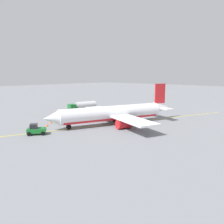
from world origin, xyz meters
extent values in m
plane|color=slate|center=(0.00, 0.00, 0.00)|extent=(400.00, 400.00, 0.00)
cylinder|color=white|center=(0.00, 0.00, 2.74)|extent=(25.49, 11.82, 3.49)
cube|color=red|center=(0.00, 0.00, 1.78)|extent=(23.93, 10.75, 0.98)
cone|color=white|center=(13.52, -4.74, 2.74)|extent=(4.49, 4.34, 3.35)
cone|color=white|center=(-14.20, 4.97, 3.09)|extent=(5.71, 4.46, 2.96)
cube|color=red|center=(-13.52, 4.74, 6.89)|extent=(3.14, 1.40, 5.20)
cube|color=white|center=(-13.52, 4.74, 3.14)|extent=(5.04, 8.72, 0.24)
cube|color=white|center=(-0.94, 0.33, 2.31)|extent=(13.86, 28.22, 0.36)
cylinder|color=red|center=(1.53, 4.97, 1.06)|extent=(3.71, 3.04, 2.10)
cylinder|color=red|center=(-1.91, -4.84, 1.06)|extent=(3.71, 3.04, 2.10)
cylinder|color=#4C4C51|center=(10.14, -3.55, 1.12)|extent=(0.24, 0.24, 1.15)
cylinder|color=black|center=(10.14, -3.55, 0.55)|extent=(1.17, 0.74, 1.10)
cylinder|color=#4C4C51|center=(-1.03, 3.12, 1.12)|extent=(0.24, 0.24, 1.15)
cylinder|color=black|center=(-1.03, 3.12, 0.55)|extent=(1.17, 0.74, 1.10)
cylinder|color=#4C4C51|center=(-2.75, -1.79, 1.12)|extent=(0.24, 0.24, 1.15)
cylinder|color=black|center=(-2.75, -1.79, 0.55)|extent=(1.17, 0.74, 1.10)
cube|color=#2D2D33|center=(-8.09, -20.04, 0.70)|extent=(9.88, 4.23, 0.30)
cube|color=#196B28|center=(-3.78, -20.85, 1.65)|extent=(2.41, 2.73, 2.00)
cube|color=black|center=(-2.89, -21.01, 2.05)|extent=(0.53, 2.00, 0.90)
cylinder|color=silver|center=(-8.68, -19.93, 2.00)|extent=(7.09, 3.51, 2.30)
cylinder|color=black|center=(-3.94, -19.55, 0.55)|extent=(1.15, 0.55, 1.10)
cylinder|color=black|center=(-4.40, -22.00, 0.55)|extent=(1.15, 0.55, 1.10)
cylinder|color=black|center=(-10.20, -18.37, 0.55)|extent=(1.15, 0.55, 1.10)
cylinder|color=black|center=(-10.66, -20.83, 0.55)|extent=(1.15, 0.55, 1.10)
cube|color=#196B28|center=(17.28, -4.47, 0.85)|extent=(4.09, 3.72, 0.90)
cube|color=black|center=(17.69, -4.76, 1.75)|extent=(2.07, 2.12, 0.90)
cylinder|color=black|center=(15.64, -4.52, 0.40)|extent=(0.82, 0.71, 0.80)
cylinder|color=black|center=(16.81, -2.90, 0.40)|extent=(0.82, 0.71, 0.80)
cylinder|color=black|center=(17.75, -6.04, 0.40)|extent=(0.82, 0.71, 0.80)
cylinder|color=black|center=(18.92, -4.41, 0.40)|extent=(0.82, 0.71, 0.80)
cube|color=navy|center=(-6.28, -15.05, 0.42)|extent=(0.53, 0.54, 0.85)
cube|color=yellow|center=(-6.28, -15.05, 1.15)|extent=(0.61, 0.63, 0.60)
sphere|color=tan|center=(-6.28, -15.05, 1.59)|extent=(0.24, 0.24, 0.24)
cone|color=#F2590F|center=(9.62, -11.53, 0.30)|extent=(0.55, 0.55, 0.61)
cone|color=#F2590F|center=(12.02, -9.26, 0.30)|extent=(0.54, 0.54, 0.60)
cube|color=yellow|center=(0.00, 0.00, 0.01)|extent=(71.87, 25.44, 0.01)
camera|label=1|loc=(39.43, 37.18, 12.00)|focal=36.83mm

